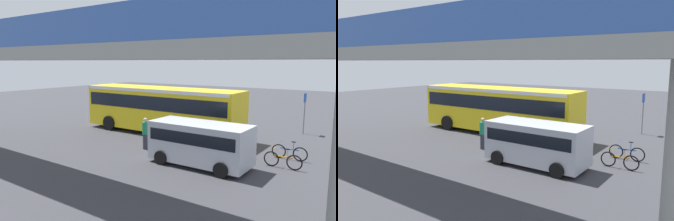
{
  "view_description": "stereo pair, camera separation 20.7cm",
  "coord_description": "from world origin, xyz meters",
  "views": [
    {
      "loc": [
        -12.56,
        18.61,
        4.91
      ],
      "look_at": [
        -0.04,
        0.84,
        1.6
      ],
      "focal_mm": 34.51,
      "sensor_mm": 36.0,
      "label": 1
    },
    {
      "loc": [
        -12.73,
        18.49,
        4.91
      ],
      "look_at": [
        -0.04,
        0.84,
        1.6
      ],
      "focal_mm": 34.51,
      "sensor_mm": 36.0,
      "label": 2
    }
  ],
  "objects": [
    {
      "name": "parked_van",
      "position": [
        -5.24,
        5.58,
        1.18
      ],
      "size": [
        4.8,
        2.17,
        2.05
      ],
      "color": "#B7BCC6",
      "rests_on": "ground"
    },
    {
      "name": "lane_dash_left",
      "position": [
        0.0,
        -2.24,
        0.0
      ],
      "size": [
        2.0,
        0.2,
        0.01
      ],
      "primitive_type": "cube",
      "color": "silver",
      "rests_on": "ground"
    },
    {
      "name": "lane_dash_centre",
      "position": [
        4.0,
        -2.24,
        0.0
      ],
      "size": [
        2.0,
        0.2,
        0.01
      ],
      "primitive_type": "cube",
      "color": "silver",
      "rests_on": "ground"
    },
    {
      "name": "pedestrian_overpass",
      "position": [
        0.0,
        10.46,
        4.82
      ],
      "size": [
        25.85,
        2.6,
        6.56
      ],
      "color": "gray",
      "rests_on": "ground"
    },
    {
      "name": "traffic_sign",
      "position": [
        -7.68,
        -4.4,
        1.89
      ],
      "size": [
        0.08,
        0.6,
        2.8
      ],
      "color": "slate",
      "rests_on": "ground"
    },
    {
      "name": "bicycle_green",
      "position": [
        -6.1,
        3.18,
        0.37
      ],
      "size": [
        1.77,
        0.44,
        0.96
      ],
      "color": "black",
      "rests_on": "ground"
    },
    {
      "name": "bicycle_blue",
      "position": [
        -8.49,
        2.2,
        0.37
      ],
      "size": [
        1.77,
        0.44,
        0.96
      ],
      "color": "black",
      "rests_on": "ground"
    },
    {
      "name": "ground",
      "position": [
        0.0,
        0.0,
        0.0
      ],
      "size": [
        80.0,
        80.0,
        0.0
      ],
      "primitive_type": "plane",
      "color": "#38383D"
    },
    {
      "name": "city_bus",
      "position": [
        0.4,
        1.08,
        1.88
      ],
      "size": [
        11.54,
        2.85,
        3.15
      ],
      "color": "yellow",
      "rests_on": "ground"
    },
    {
      "name": "pedestrian",
      "position": [
        -1.29,
        4.81,
        0.89
      ],
      "size": [
        0.38,
        0.38,
        1.79
      ],
      "color": "#2D2D38",
      "rests_on": "ground"
    },
    {
      "name": "lane_dash_leftmost",
      "position": [
        -4.0,
        -2.24,
        0.0
      ],
      "size": [
        2.0,
        0.2,
        0.01
      ],
      "primitive_type": "cube",
      "color": "silver",
      "rests_on": "ground"
    },
    {
      "name": "bicycle_orange",
      "position": [
        -8.6,
        3.75,
        0.37
      ],
      "size": [
        1.77,
        0.44,
        0.96
      ],
      "color": "black",
      "rests_on": "ground"
    }
  ]
}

